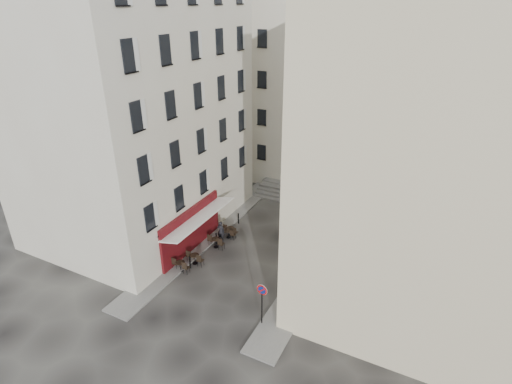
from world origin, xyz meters
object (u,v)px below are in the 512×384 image
Objects in this scene: bistro_table_b at (195,258)px; pedestrian at (221,231)px; bistro_table_a at (181,265)px; no_parking_sign at (262,297)px.

bistro_table_b is 3.52m from pedestrian.
bistro_table_a is at bearing -108.61° from bistro_table_b.
bistro_table_b is 0.81× the size of pedestrian.
bistro_table_b is at bearing 71.39° from bistro_table_a.
pedestrian is at bearing 140.62° from no_parking_sign.
bistro_table_a is at bearing 83.44° from pedestrian.
bistro_table_a is 4.69m from pedestrian.
pedestrian is (-6.81, 6.69, -1.17)m from no_parking_sign.
pedestrian is (0.01, 3.50, 0.35)m from bistro_table_b.
no_parking_sign is at bearing 133.84° from pedestrian.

